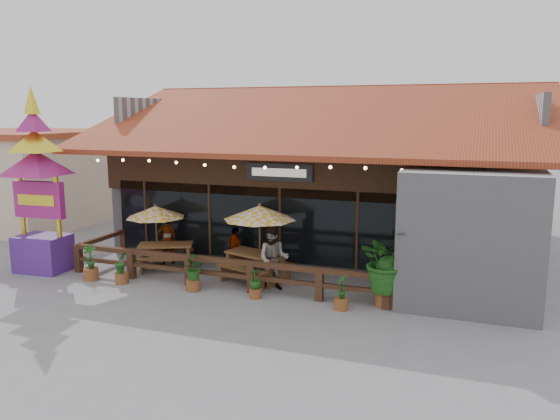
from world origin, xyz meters
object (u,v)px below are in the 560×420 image
at_px(picnic_table_right, 255,262).
at_px(tropical_plant, 387,262).
at_px(umbrella_left, 156,212).
at_px(umbrella_right, 260,213).
at_px(thai_sign_tower, 37,168).
at_px(picnic_table_left, 166,252).

xyz_separation_m(picnic_table_right, tropical_plant, (4.09, -0.90, 0.61)).
relative_size(umbrella_left, umbrella_right, 0.80).
xyz_separation_m(thai_sign_tower, tropical_plant, (10.93, 0.47, -2.13)).
xyz_separation_m(umbrella_left, tropical_plant, (7.79, -1.29, -0.62)).
height_order(umbrella_left, thai_sign_tower, thai_sign_tower).
xyz_separation_m(picnic_table_left, thai_sign_tower, (-3.57, -1.58, 2.78)).
bearing_deg(umbrella_right, picnic_table_right, -112.88).
relative_size(picnic_table_left, thai_sign_tower, 0.35).
xyz_separation_m(umbrella_right, tropical_plant, (4.02, -1.08, -0.86)).
bearing_deg(umbrella_right, tropical_plant, -14.99).
height_order(umbrella_right, picnic_table_right, umbrella_right).
relative_size(umbrella_right, picnic_table_left, 1.21).
xyz_separation_m(umbrella_right, thai_sign_tower, (-6.91, -1.54, 1.27)).
xyz_separation_m(umbrella_left, thai_sign_tower, (-3.13, -1.75, 1.51)).
height_order(picnic_table_left, tropical_plant, tropical_plant).
bearing_deg(umbrella_left, picnic_table_right, -5.94).
bearing_deg(picnic_table_left, umbrella_left, 158.75).
relative_size(picnic_table_right, thai_sign_tower, 0.35).
xyz_separation_m(umbrella_left, umbrella_right, (3.78, -0.21, 0.24)).
bearing_deg(umbrella_left, umbrella_right, -3.19).
height_order(picnic_table_right, thai_sign_tower, thai_sign_tower).
distance_m(umbrella_left, picnic_table_left, 1.35).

